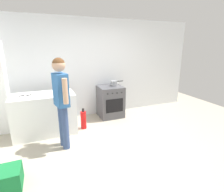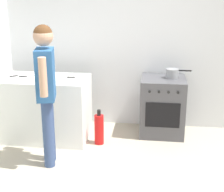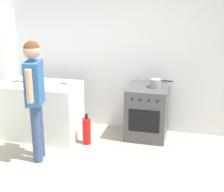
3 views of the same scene
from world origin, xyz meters
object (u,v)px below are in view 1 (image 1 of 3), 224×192
object	(u,v)px
pot	(114,83)
knife_bread	(34,94)
knife_utility	(19,96)
oven_left	(110,101)
person	(61,96)
fire_extinguisher	(83,120)
knife_paring	(64,91)
recycling_crate_lower	(1,180)

from	to	relation	value
pot	knife_bread	world-z (taller)	pot
pot	knife_utility	world-z (taller)	pot
knife_utility	oven_left	bearing A→B (deg)	9.93
knife_bread	pot	bearing A→B (deg)	9.55
knife_bread	person	xyz separation A→B (m)	(0.49, -0.81, 0.13)
pot	fire_extinguisher	size ratio (longest dim) A/B	0.71
knife_utility	person	bearing A→B (deg)	-43.30
knife_utility	person	world-z (taller)	person
person	oven_left	bearing A→B (deg)	38.60
knife_paring	recycling_crate_lower	distance (m)	2.05
pot	knife_paring	bearing A→B (deg)	-166.09
knife_paring	oven_left	bearing A→B (deg)	13.65
oven_left	knife_utility	xyz separation A→B (m)	(-2.16, -0.38, 0.48)
oven_left	knife_bread	xyz separation A→B (m)	(-1.88, -0.30, 0.48)
knife_bread	knife_utility	bearing A→B (deg)	-164.60
fire_extinguisher	knife_utility	bearing A→B (deg)	175.54
pot	knife_paring	size ratio (longest dim) A/B	1.68
person	fire_extinguisher	size ratio (longest dim) A/B	3.42
knife_paring	knife_bread	distance (m)	0.62
person	knife_paring	bearing A→B (deg)	80.92
pot	person	distance (m)	1.89
knife_utility	fire_extinguisher	world-z (taller)	knife_utility
person	fire_extinguisher	distance (m)	1.15
fire_extinguisher	knife_paring	bearing A→B (deg)	155.97
knife_bread	person	world-z (taller)	person
person	recycling_crate_lower	world-z (taller)	person
knife_bread	person	bearing A→B (deg)	-58.62
pot	fire_extinguisher	distance (m)	1.32
knife_bread	fire_extinguisher	xyz separation A→B (m)	(1.01, -0.18, -0.69)
oven_left	knife_paring	world-z (taller)	knife_paring
pot	recycling_crate_lower	size ratio (longest dim) A/B	0.68
pot	oven_left	bearing A→B (deg)	-163.52
fire_extinguisher	knife_bread	bearing A→B (deg)	169.97
person	recycling_crate_lower	distance (m)	1.51
pot	knife_paring	xyz separation A→B (m)	(-1.38, -0.34, -0.01)
oven_left	knife_bread	distance (m)	1.96
person	fire_extinguisher	xyz separation A→B (m)	(0.51, 0.63, -0.82)
oven_left	person	distance (m)	1.87
knife_bread	recycling_crate_lower	world-z (taller)	knife_bread
pot	knife_utility	xyz separation A→B (m)	(-2.28, -0.41, -0.01)
oven_left	knife_bread	bearing A→B (deg)	-170.91
oven_left	knife_paring	xyz separation A→B (m)	(-1.26, -0.31, 0.48)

